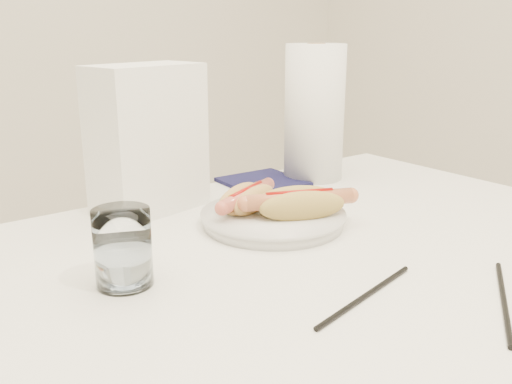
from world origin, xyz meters
TOP-DOWN VIEW (x-y plane):
  - table at (0.00, 0.00)m, footprint 1.20×0.80m
  - plate at (0.07, 0.13)m, footprint 0.27×0.27m
  - hotdog_left at (0.05, 0.17)m, footprint 0.15×0.11m
  - hotdog_right at (0.10, 0.09)m, footprint 0.17×0.12m
  - water_glass at (-0.21, 0.07)m, footprint 0.07×0.07m
  - chopstick_near at (0.00, -0.14)m, footprint 0.20×0.05m
  - chopstick_far at (0.12, -0.25)m, footprint 0.18×0.13m
  - napkin_box at (-0.05, 0.32)m, footprint 0.21×0.14m
  - navy_napkin at (0.21, 0.33)m, footprint 0.15×0.15m
  - paper_towel_roll at (0.33, 0.31)m, footprint 0.13×0.13m

SIDE VIEW (x-z plane):
  - table at x=0.00m, z-range 0.32..1.07m
  - chopstick_near at x=0.00m, z-range 0.75..0.76m
  - chopstick_far at x=0.12m, z-range 0.75..0.76m
  - navy_napkin at x=0.21m, z-range 0.75..0.76m
  - plate at x=0.07m, z-range 0.75..0.77m
  - hotdog_left at x=0.05m, z-range 0.77..0.81m
  - hotdog_right at x=0.10m, z-range 0.77..0.82m
  - water_glass at x=-0.21m, z-range 0.75..0.85m
  - napkin_box at x=-0.05m, z-range 0.75..1.00m
  - paper_towel_roll at x=0.33m, z-range 0.75..1.03m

